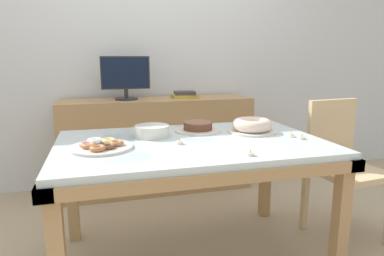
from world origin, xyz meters
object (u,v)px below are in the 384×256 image
Objects in this scene: tealight_near_front at (302,137)px; tealight_centre at (180,142)px; computer_monitor at (126,78)px; tealight_right_edge at (291,135)px; cake_chocolate_round at (198,127)px; chair at (341,161)px; tealight_near_cakes at (250,154)px; tealight_left_edge at (254,122)px; book_stack at (185,95)px; pastry_platter at (101,146)px; plate_stack at (152,131)px; cake_golden_bundt at (252,126)px.

tealight_near_front and tealight_centre have the same top height.
tealight_right_edge is at bearing -55.50° from computer_monitor.
cake_chocolate_round reaches higher than tealight_right_edge.
tealight_centre is at bearing -173.95° from chair.
tealight_near_cakes is 1.00× the size of tealight_left_edge.
tealight_near_cakes is (-0.07, -1.58, -0.12)m from book_stack.
tealight_near_front is at bearing -66.36° from tealight_right_edge.
tealight_right_edge is (-0.48, -0.13, 0.24)m from chair.
computer_monitor is at bearing 79.37° from pastry_platter.
pastry_platter is 0.78m from tealight_near_cakes.
computer_monitor is 1.31m from pastry_platter.
cake_chocolate_round reaches higher than tealight_centre.
plate_stack is 5.25× the size of tealight_near_cakes.
cake_golden_bundt reaches higher than plate_stack.
plate_stack is at bearing 126.92° from tealight_near_cakes.
computer_monitor is 1.29× the size of pastry_platter.
tealight_near_front is 1.00× the size of tealight_centre.
tealight_right_edge and tealight_near_cakes have the same top height.
tealight_centre is (-1.17, -0.12, 0.24)m from chair.
plate_stack reaches higher than cake_chocolate_round.
pastry_platter reaches higher than tealight_near_front.
computer_monitor is at bearing 123.05° from cake_golden_bundt.
chair is at bearing -4.39° from plate_stack.
book_stack is 1.15m from plate_stack.
book_stack is 1.48m from pastry_platter.
tealight_right_edge is (0.34, -1.28, -0.12)m from book_stack.
plate_stack is at bearing 118.23° from tealight_centre.
book_stack reaches higher than tealight_near_front.
chair is 1.62m from pastry_platter.
tealight_right_edge is at bearing 36.68° from tealight_near_cakes.
plate_stack reaches higher than tealight_centre.
tealight_left_edge is (-0.03, 0.45, 0.00)m from tealight_right_edge.
tealight_left_edge is at bearing 34.20° from tealight_centre.
tealight_near_cakes is at bearing -47.84° from tealight_centre.
tealight_right_edge is (0.81, -0.23, -0.02)m from plate_stack.
tealight_near_cakes is (-0.24, -0.50, -0.03)m from cake_golden_bundt.
tealight_left_edge is (0.38, 0.76, 0.00)m from tealight_near_cakes.
tealight_near_cakes is at bearing -116.38° from tealight_left_edge.
cake_golden_bundt reaches higher than tealight_near_front.
tealight_left_edge is (0.31, -0.83, -0.12)m from book_stack.
pastry_platter is 8.24× the size of tealight_right_edge.
tealight_centre is at bearing -160.36° from cake_golden_bundt.
chair is 3.13× the size of cake_chocolate_round.
tealight_right_edge is (1.11, -0.02, -0.00)m from pastry_platter.
plate_stack is 5.25× the size of tealight_right_edge.
cake_golden_bundt is at bearing -117.76° from tealight_left_edge.
cake_chocolate_round is at bearing -99.07° from book_stack.
pastry_platter is 1.57× the size of plate_stack.
tealight_near_cakes is at bearing -143.32° from tealight_right_edge.
tealight_near_front is 1.00× the size of tealight_right_edge.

